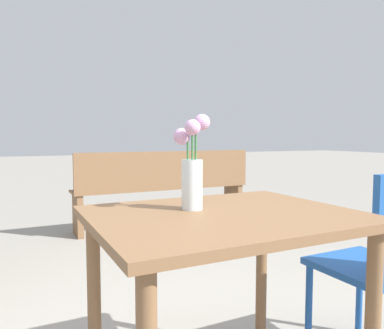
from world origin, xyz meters
name	(u,v)px	position (x,y,z in m)	size (l,w,h in m)	color
table_front	(224,246)	(0.00, 0.00, 0.63)	(0.91, 0.74, 0.75)	brown
flower_vase	(192,171)	(-0.08, 0.10, 0.89)	(0.12, 0.12, 0.34)	silver
cafe_chair	(384,258)	(0.75, -0.04, 0.50)	(0.41, 0.41, 0.87)	#1E519E
bench_near	(165,185)	(0.82, 2.74, 0.48)	(1.99, 0.41, 0.85)	brown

